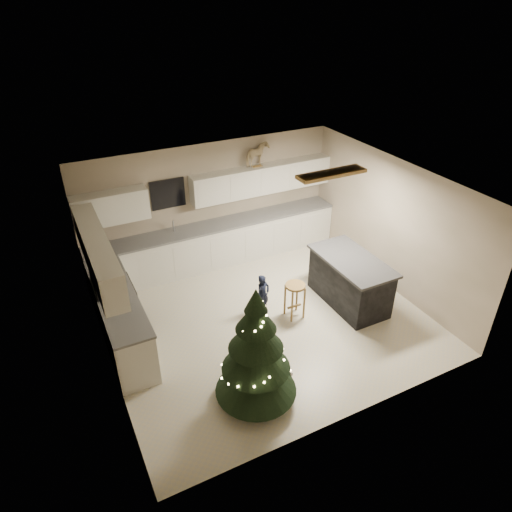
% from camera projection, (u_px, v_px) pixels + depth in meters
% --- Properties ---
extents(ground_plane, '(5.50, 5.50, 0.00)m').
position_uv_depth(ground_plane, '(265.00, 318.00, 8.40)').
color(ground_plane, beige).
extents(room_shell, '(5.52, 5.02, 2.61)m').
position_uv_depth(room_shell, '(267.00, 234.00, 7.51)').
color(room_shell, '#AE9C8B').
rests_on(room_shell, ground_plane).
extents(cabinetry, '(5.50, 3.20, 2.00)m').
position_uv_depth(cabinetry, '(185.00, 253.00, 8.92)').
color(cabinetry, silver).
rests_on(cabinetry, ground_plane).
extents(island, '(0.90, 1.70, 0.95)m').
position_uv_depth(island, '(350.00, 281.00, 8.60)').
color(island, black).
rests_on(island, ground_plane).
extents(bar_stool, '(0.36, 0.36, 0.69)m').
position_uv_depth(bar_stool, '(295.00, 293.00, 8.20)').
color(bar_stool, olive).
rests_on(bar_stool, ground_plane).
extents(christmas_tree, '(1.24, 1.20, 1.98)m').
position_uv_depth(christmas_tree, '(256.00, 357.00, 6.38)').
color(christmas_tree, '#3F2816').
rests_on(christmas_tree, ground_plane).
extents(toddler, '(0.34, 0.28, 0.81)m').
position_uv_depth(toddler, '(263.00, 295.00, 8.34)').
color(toddler, black).
rests_on(toddler, ground_plane).
extents(rocking_horse, '(0.62, 0.47, 0.50)m').
position_uv_depth(rocking_horse, '(257.00, 155.00, 9.41)').
color(rocking_horse, olive).
rests_on(rocking_horse, cabinetry).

